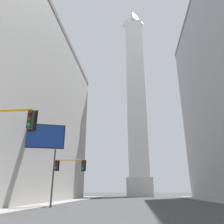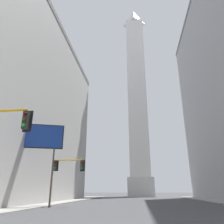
{
  "view_description": "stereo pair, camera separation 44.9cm",
  "coord_description": "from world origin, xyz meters",
  "views": [
    {
      "loc": [
        -0.8,
        -2.59,
        1.71
      ],
      "look_at": [
        -5.05,
        36.36,
        15.84
      ],
      "focal_mm": 35.0,
      "sensor_mm": 36.0,
      "label": 1
    },
    {
      "loc": [
        -0.36,
        -2.54,
        1.71
      ],
      "look_at": [
        -5.05,
        36.36,
        15.84
      ],
      "focal_mm": 35.0,
      "sensor_mm": 36.0,
      "label": 2
    }
  ],
  "objects": [
    {
      "name": "obelisk",
      "position": [
        0.0,
        66.64,
        33.31
      ],
      "size": [
        7.67,
        7.67,
        69.29
      ],
      "color": "silver",
      "rests_on": "ground_plane"
    },
    {
      "name": "billboard_sign",
      "position": [
        -11.92,
        21.16,
        7.39
      ],
      "size": [
        5.56,
        2.03,
        9.14
      ],
      "color": "#3F3F42",
      "rests_on": "ground_plane"
    },
    {
      "name": "traffic_light_mid_left",
      "position": [
        -9.35,
        23.44,
        4.0
      ],
      "size": [
        4.08,
        0.52,
        5.3
      ],
      "color": "orange",
      "rests_on": "ground_plane"
    },
    {
      "name": "sidewalk_left",
      "position": [
        -13.06,
        23.99,
        0.07
      ],
      "size": [
        5.0,
        79.97,
        0.15
      ],
      "primitive_type": "cube",
      "color": "gray",
      "rests_on": "ground_plane"
    }
  ]
}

